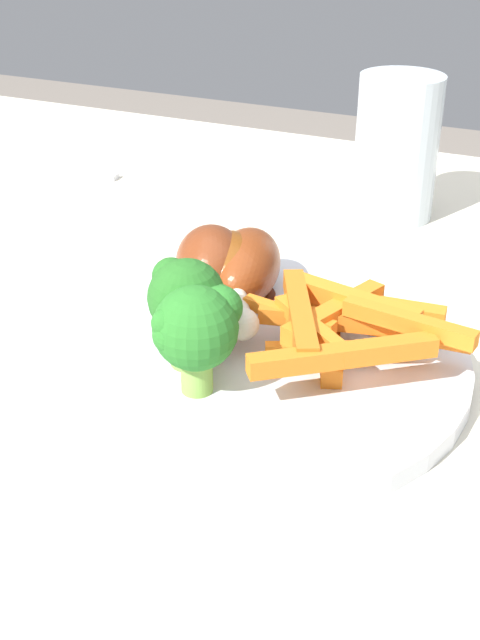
% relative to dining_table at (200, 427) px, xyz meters
% --- Properties ---
extents(dining_table, '(1.21, 0.82, 0.71)m').
position_rel_dining_table_xyz_m(dining_table, '(0.00, 0.00, 0.00)').
color(dining_table, silver).
rests_on(dining_table, ground_plane).
extents(dinner_plate, '(0.27, 0.27, 0.01)m').
position_rel_dining_table_xyz_m(dinner_plate, '(0.05, -0.05, 0.10)').
color(dinner_plate, silver).
rests_on(dinner_plate, dining_table).
extents(broccoli_floret_front, '(0.05, 0.05, 0.06)m').
position_rel_dining_table_xyz_m(broccoli_floret_front, '(0.05, -0.10, 0.14)').
color(broccoli_floret_front, '#85B84B').
rests_on(broccoli_floret_front, dinner_plate).
extents(broccoli_floret_middle, '(0.05, 0.04, 0.06)m').
position_rel_dining_table_xyz_m(broccoli_floret_middle, '(0.03, -0.07, 0.15)').
color(broccoli_floret_middle, '#7D9E4A').
rests_on(broccoli_floret_middle, dinner_plate).
extents(carrot_fries_pile, '(0.14, 0.12, 0.04)m').
position_rel_dining_table_xyz_m(carrot_fries_pile, '(0.11, -0.03, 0.13)').
color(carrot_fries_pile, orange).
rests_on(carrot_fries_pile, dinner_plate).
extents(chicken_drumstick_near, '(0.06, 0.13, 0.04)m').
position_rel_dining_table_xyz_m(chicken_drumstick_near, '(0.03, 0.01, 0.13)').
color(chicken_drumstick_near, '#59200C').
rests_on(chicken_drumstick_near, dinner_plate).
extents(chicken_drumstick_far, '(0.08, 0.11, 0.05)m').
position_rel_dining_table_xyz_m(chicken_drumstick_far, '(0.01, 0.00, 0.13)').
color(chicken_drumstick_far, '#521E0E').
rests_on(chicken_drumstick_far, dinner_plate).
extents(chicken_drumstick_extra, '(0.08, 0.11, 0.04)m').
position_rel_dining_table_xyz_m(chicken_drumstick_extra, '(0.02, 0.01, 0.13)').
color(chicken_drumstick_extra, '#532309').
rests_on(chicken_drumstick_extra, dinner_plate).
extents(fork, '(0.19, 0.03, 0.00)m').
position_rel_dining_table_xyz_m(fork, '(-0.28, 0.19, 0.10)').
color(fork, silver).
rests_on(fork, dining_table).
extents(water_glass, '(0.07, 0.07, 0.12)m').
position_rel_dining_table_xyz_m(water_glass, '(0.07, 0.22, 0.15)').
color(water_glass, silver).
rests_on(water_glass, dining_table).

